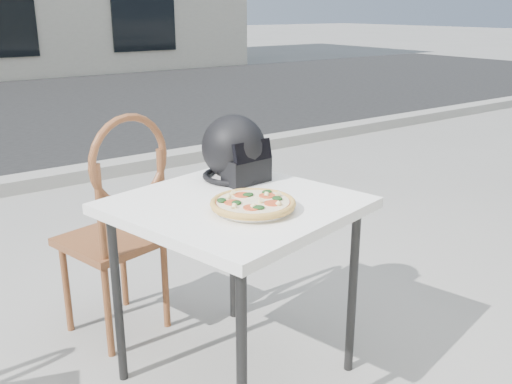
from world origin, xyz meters
TOP-DOWN VIEW (x-y plane):
  - ground at (0.00, 0.00)m, footprint 80.00×80.00m
  - curb at (0.00, 3.00)m, footprint 30.00×0.25m
  - cafe_table_main at (0.04, -0.24)m, footprint 1.00×1.00m
  - plate at (0.03, -0.37)m, footprint 0.35×0.35m
  - pizza at (0.03, -0.37)m, footprint 0.32×0.32m
  - helmet at (0.21, 0.01)m, footprint 0.30×0.31m
  - cafe_chair_main at (-0.20, 0.34)m, footprint 0.50×0.50m

SIDE VIEW (x-z plane):
  - ground at x=0.00m, z-range 0.00..0.00m
  - curb at x=0.00m, z-range 0.00..0.12m
  - cafe_chair_main at x=-0.20m, z-range 0.06..1.15m
  - cafe_table_main at x=0.04m, z-range 0.32..1.11m
  - plate at x=0.03m, z-range 0.79..0.81m
  - pizza at x=0.03m, z-range 0.80..0.84m
  - helmet at x=0.21m, z-range 0.77..1.06m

